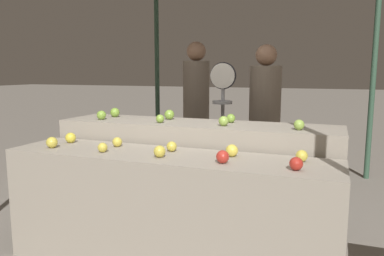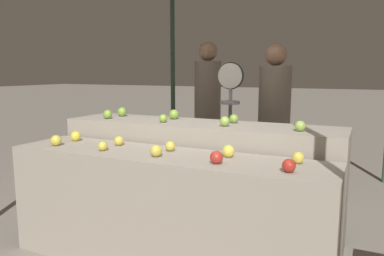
{
  "view_description": "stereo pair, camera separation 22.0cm",
  "coord_description": "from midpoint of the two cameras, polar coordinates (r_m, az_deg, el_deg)",
  "views": [
    {
      "loc": [
        1.09,
        -2.34,
        1.42
      ],
      "look_at": [
        0.08,
        0.3,
        0.99
      ],
      "focal_mm": 35.0,
      "sensor_mm": 36.0,
      "label": 1
    },
    {
      "loc": [
        1.29,
        -2.25,
        1.42
      ],
      "look_at": [
        0.08,
        0.3,
        0.99
      ],
      "focal_mm": 35.0,
      "sensor_mm": 36.0,
      "label": 2
    }
  ],
  "objects": [
    {
      "name": "apple_front_2",
      "position": [
        2.56,
        -3.14,
        -3.51
      ],
      "size": [
        0.08,
        0.08,
        0.08
      ],
      "primitive_type": "sphere",
      "color": "gold",
      "rests_on": "display_counter_front"
    },
    {
      "name": "apple_front_6",
      "position": [
        2.97,
        -9.02,
        -1.96
      ],
      "size": [
        0.08,
        0.08,
        0.08
      ],
      "primitive_type": "sphere",
      "color": "gold",
      "rests_on": "display_counter_front"
    },
    {
      "name": "person_vendor_at_scale",
      "position": [
        4.05,
        13.95,
        2.29
      ],
      "size": [
        0.34,
        0.34,
        1.7
      ],
      "rotation": [
        0.0,
        0.0,
        3.15
      ],
      "color": "#2D2D38",
      "rests_on": "ground_plane"
    },
    {
      "name": "apple_back_4",
      "position": [
        3.64,
        -8.93,
        2.45
      ],
      "size": [
        0.09,
        0.09,
        0.09
      ],
      "primitive_type": "sphere",
      "color": "#7AA338",
      "rests_on": "display_counter_back"
    },
    {
      "name": "apple_back_1",
      "position": [
        3.17,
        -2.45,
        1.47
      ],
      "size": [
        0.07,
        0.07,
        0.07
      ],
      "primitive_type": "sphere",
      "color": "#84AD3D",
      "rests_on": "display_counter_back"
    },
    {
      "name": "apple_back_0",
      "position": [
        3.47,
        -10.98,
        2.06
      ],
      "size": [
        0.08,
        0.08,
        0.08
      ],
      "primitive_type": "sphere",
      "color": "#7AA338",
      "rests_on": "display_counter_back"
    },
    {
      "name": "apple_front_1",
      "position": [
        2.8,
        -11.3,
        -2.74
      ],
      "size": [
        0.07,
        0.07,
        0.07
      ],
      "primitive_type": "sphere",
      "color": "gold",
      "rests_on": "display_counter_front"
    },
    {
      "name": "apple_back_5",
      "position": [
        3.37,
        -0.9,
        2.08
      ],
      "size": [
        0.09,
        0.09,
        0.09
      ],
      "primitive_type": "sphere",
      "color": "#7AA338",
      "rests_on": "display_counter_back"
    },
    {
      "name": "display_counter_front",
      "position": [
        2.77,
        -2.01,
        -12.49
      ],
      "size": [
        2.38,
        0.55,
        0.84
      ],
      "primitive_type": "cube",
      "color": "gray",
      "rests_on": "ground_plane"
    },
    {
      "name": "apple_front_8",
      "position": [
        2.56,
        8.03,
        -3.53
      ],
      "size": [
        0.09,
        0.09,
        0.09
      ],
      "primitive_type": "sphere",
      "color": "yellow",
      "rests_on": "display_counter_front"
    },
    {
      "name": "produce_scale",
      "position": [
        3.78,
        7.48,
        3.6
      ],
      "size": [
        0.27,
        0.2,
        1.51
      ],
      "color": "#99999E",
      "rests_on": "ground_plane"
    },
    {
      "name": "apple_front_0",
      "position": [
        3.08,
        -18.12,
        -1.83
      ],
      "size": [
        0.09,
        0.09,
        0.09
      ],
      "primitive_type": "sphere",
      "color": "gold",
      "rests_on": "display_counter_front"
    },
    {
      "name": "apple_front_9",
      "position": [
        2.49,
        18.33,
        -4.35
      ],
      "size": [
        0.08,
        0.08,
        0.08
      ],
      "primitive_type": "sphere",
      "color": "gold",
      "rests_on": "display_counter_front"
    },
    {
      "name": "person_customer_left",
      "position": [
        4.64,
        3.75,
        3.98
      ],
      "size": [
        0.43,
        0.43,
        1.77
      ],
      "rotation": [
        0.0,
        0.0,
        3.55
      ],
      "color": "#2D2D38",
      "rests_on": "ground_plane"
    },
    {
      "name": "apple_back_3",
      "position": [
        2.83,
        18.31,
        0.28
      ],
      "size": [
        0.08,
        0.08,
        0.08
      ],
      "primitive_type": "sphere",
      "color": "#8EB247",
      "rests_on": "display_counter_back"
    },
    {
      "name": "apple_front_3",
      "position": [
        2.38,
        6.41,
        -4.48
      ],
      "size": [
        0.08,
        0.08,
        0.08
      ],
      "primitive_type": "sphere",
      "color": "#B72D23",
      "rests_on": "display_counter_front"
    },
    {
      "name": "apple_front_4",
      "position": [
        2.26,
        17.28,
        -5.53
      ],
      "size": [
        0.08,
        0.08,
        0.08
      ],
      "primitive_type": "sphere",
      "color": "#AD281E",
      "rests_on": "display_counter_front"
    },
    {
      "name": "apple_back_2",
      "position": [
        2.96,
        7.15,
        1.0
      ],
      "size": [
        0.08,
        0.08,
        0.08
      ],
      "primitive_type": "sphere",
      "color": "#8EB247",
      "rests_on": "display_counter_back"
    },
    {
      "name": "apple_front_7",
      "position": [
        2.73,
        -1.07,
        -2.79
      ],
      "size": [
        0.07,
        0.07,
        0.07
      ],
      "primitive_type": "sphere",
      "color": "gold",
      "rests_on": "display_counter_front"
    },
    {
      "name": "apple_front_5",
      "position": [
        3.24,
        -15.49,
        -1.21
      ],
      "size": [
        0.08,
        0.08,
        0.08
      ],
      "primitive_type": "sphere",
      "color": "gold",
      "rests_on": "display_counter_front"
    },
    {
      "name": "display_counter_back",
      "position": [
        3.26,
        2.87,
        -7.82
      ],
      "size": [
        2.38,
        0.55,
        0.99
      ],
      "primitive_type": "cube",
      "color": "gray",
      "rests_on": "ground_plane"
    },
    {
      "name": "apple_back_6",
      "position": [
        3.15,
        8.38,
        1.4
      ],
      "size": [
        0.08,
        0.08,
        0.08
      ],
      "primitive_type": "sphere",
      "color": "#7AA338",
      "rests_on": "display_counter_back"
    }
  ]
}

